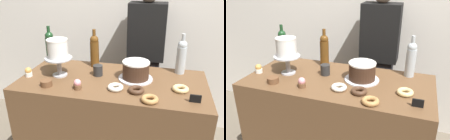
% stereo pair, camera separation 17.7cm
% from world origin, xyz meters
% --- Properties ---
extents(back_wall, '(6.00, 0.05, 2.60)m').
position_xyz_m(back_wall, '(0.00, 0.91, 1.30)').
color(back_wall, silver).
rests_on(back_wall, ground_plane).
extents(display_counter, '(1.42, 0.68, 0.90)m').
position_xyz_m(display_counter, '(0.00, 0.00, 0.45)').
color(display_counter, brown).
rests_on(display_counter, ground_plane).
extents(cake_stand_pedestal, '(0.21, 0.21, 0.15)m').
position_xyz_m(cake_stand_pedestal, '(-0.42, -0.02, 1.00)').
color(cake_stand_pedestal, '#B2B2B7').
rests_on(cake_stand_pedestal, display_counter).
extents(white_layer_cake, '(0.16, 0.16, 0.15)m').
position_xyz_m(white_layer_cake, '(-0.42, -0.02, 1.12)').
color(white_layer_cake, white).
rests_on(white_layer_cake, cake_stand_pedestal).
extents(silver_serving_platter, '(0.26, 0.26, 0.01)m').
position_xyz_m(silver_serving_platter, '(0.17, 0.05, 0.90)').
color(silver_serving_platter, silver).
rests_on(silver_serving_platter, display_counter).
extents(chocolate_round_cake, '(0.21, 0.21, 0.13)m').
position_xyz_m(chocolate_round_cake, '(0.17, 0.05, 0.98)').
color(chocolate_round_cake, '#3D2619').
rests_on(chocolate_round_cake, silver_serving_platter).
extents(wine_bottle_green, '(0.08, 0.08, 0.33)m').
position_xyz_m(wine_bottle_green, '(-0.65, 0.28, 1.04)').
color(wine_bottle_green, '#193D1E').
rests_on(wine_bottle_green, display_counter).
extents(wine_bottle_clear, '(0.08, 0.08, 0.33)m').
position_xyz_m(wine_bottle_clear, '(0.51, 0.26, 1.04)').
color(wine_bottle_clear, '#B2BCC1').
rests_on(wine_bottle_clear, display_counter).
extents(wine_bottle_amber, '(0.08, 0.08, 0.33)m').
position_xyz_m(wine_bottle_amber, '(-0.21, 0.25, 1.04)').
color(wine_bottle_amber, '#5B3814').
rests_on(wine_bottle_amber, display_counter).
extents(cupcake_caramel, '(0.06, 0.06, 0.07)m').
position_xyz_m(cupcake_caramel, '(-0.66, -0.09, 0.93)').
color(cupcake_caramel, white).
rests_on(cupcake_caramel, display_counter).
extents(cupcake_strawberry, '(0.06, 0.06, 0.07)m').
position_xyz_m(cupcake_strawberry, '(-0.20, -0.21, 0.93)').
color(cupcake_strawberry, brown).
rests_on(cupcake_strawberry, display_counter).
extents(donut_maple, '(0.11, 0.11, 0.03)m').
position_xyz_m(donut_maple, '(0.31, -0.27, 0.91)').
color(donut_maple, '#B27F47').
rests_on(donut_maple, display_counter).
extents(donut_chocolate, '(0.11, 0.11, 0.03)m').
position_xyz_m(donut_chocolate, '(0.21, -0.16, 0.91)').
color(donut_chocolate, '#472D1E').
rests_on(donut_chocolate, display_counter).
extents(donut_glazed, '(0.11, 0.11, 0.03)m').
position_xyz_m(donut_glazed, '(0.50, -0.07, 0.91)').
color(donut_glazed, '#E0C17F').
rests_on(donut_glazed, display_counter).
extents(donut_sugar, '(0.11, 0.11, 0.03)m').
position_xyz_m(donut_sugar, '(0.06, -0.15, 0.91)').
color(donut_sugar, silver).
rests_on(donut_sugar, display_counter).
extents(cookie_stack, '(0.08, 0.08, 0.04)m').
position_xyz_m(cookie_stack, '(-0.44, -0.21, 0.92)').
color(cookie_stack, brown).
rests_on(cookie_stack, display_counter).
extents(price_sign_chalkboard, '(0.07, 0.01, 0.05)m').
position_xyz_m(price_sign_chalkboard, '(0.59, -0.21, 0.92)').
color(price_sign_chalkboard, black).
rests_on(price_sign_chalkboard, display_counter).
extents(coffee_cup_ceramic, '(0.08, 0.08, 0.08)m').
position_xyz_m(coffee_cup_ceramic, '(-0.13, 0.06, 0.94)').
color(coffee_cup_ceramic, '#282828').
rests_on(coffee_cup_ceramic, display_counter).
extents(barista_figure, '(0.36, 0.22, 1.60)m').
position_xyz_m(barista_figure, '(0.19, 0.69, 0.84)').
color(barista_figure, black).
rests_on(barista_figure, ground_plane).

